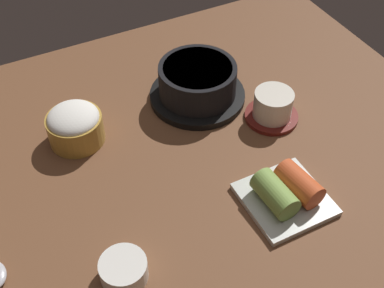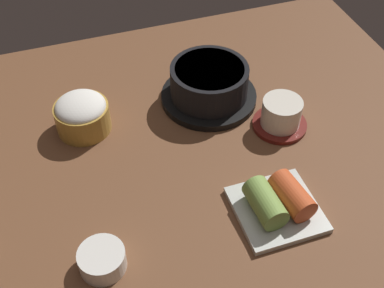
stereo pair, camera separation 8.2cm
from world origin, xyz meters
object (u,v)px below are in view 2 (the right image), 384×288
(tea_cup_with_saucer, at_px, (282,117))
(rice_bowl, at_px, (82,114))
(kimchi_plate, at_px, (278,203))
(stone_pot, at_px, (209,84))
(side_bowl_near, at_px, (102,259))

(tea_cup_with_saucer, bearing_deg, rice_bowl, 161.47)
(rice_bowl, distance_m, kimchi_plate, 0.37)
(stone_pot, distance_m, side_bowl_near, 0.39)
(rice_bowl, bearing_deg, kimchi_plate, -48.53)
(kimchi_plate, bearing_deg, rice_bowl, 131.47)
(tea_cup_with_saucer, relative_size, kimchi_plate, 0.78)
(rice_bowl, bearing_deg, stone_pot, 0.75)
(rice_bowl, distance_m, side_bowl_near, 0.28)
(tea_cup_with_saucer, bearing_deg, side_bowl_near, -154.04)
(rice_bowl, height_order, kimchi_plate, rice_bowl)
(stone_pot, height_order, kimchi_plate, stone_pot)
(kimchi_plate, xyz_separation_m, side_bowl_near, (-0.27, -0.01, -0.00))
(tea_cup_with_saucer, distance_m, side_bowl_near, 0.39)
(rice_bowl, height_order, side_bowl_near, rice_bowl)
(stone_pot, height_order, side_bowl_near, stone_pot)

